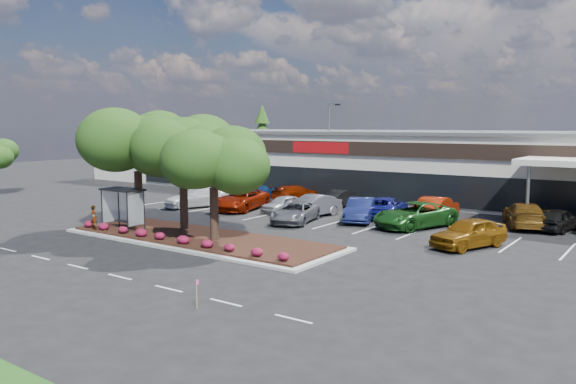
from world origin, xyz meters
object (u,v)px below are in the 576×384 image
Objects in this scene: survey_stake at (197,291)px; car_0 at (197,197)px; light_pole at (330,154)px; car_1 at (241,199)px.

car_0 reaches higher than survey_stake.
light_pole is 15.09m from car_0.
car_1 is (4.09, 0.81, 0.05)m from car_0.
light_pole is 36.28m from survey_stake.
light_pole is 1.47× the size of car_1.
car_0 is (-4.45, -14.06, -3.18)m from light_pole.
survey_stake is (14.31, -33.18, -3.26)m from light_pole.
light_pole is at bearing 75.33° from car_1.
car_1 is at bearing 34.96° from car_0.
car_0 is 0.90× the size of car_1.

